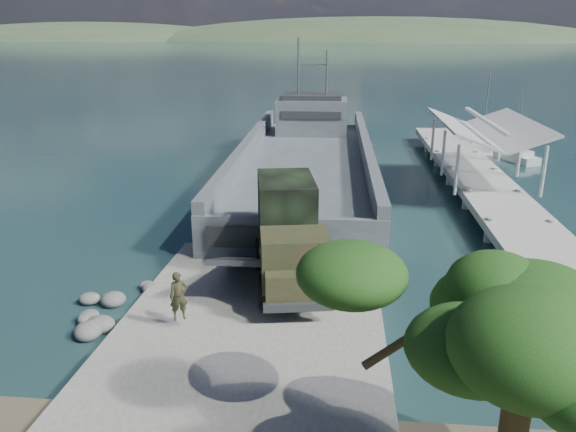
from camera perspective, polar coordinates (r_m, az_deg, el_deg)
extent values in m
plane|color=#19373C|center=(22.78, -3.36, -10.68)|extent=(1400.00, 1400.00, 0.00)
cube|color=gray|center=(21.79, -3.77, -11.37)|extent=(10.00, 18.00, 0.50)
cube|color=#9E9D94|center=(40.19, 19.40, 2.87)|extent=(4.00, 44.00, 0.50)
cube|color=#474D54|center=(42.82, 1.83, 4.12)|extent=(10.07, 32.13, 2.67)
cube|color=#474D54|center=(42.81, -4.18, 6.79)|extent=(1.11, 32.00, 1.39)
cube|color=#474D54|center=(42.40, 7.95, 6.55)|extent=(1.11, 32.00, 1.39)
cube|color=#474D54|center=(27.51, 0.20, -2.88)|extent=(9.60, 0.57, 2.77)
cube|color=#474D54|center=(52.70, 2.45, 10.08)|extent=(6.46, 4.36, 3.20)
cube|color=#272A2C|center=(52.47, 2.47, 12.04)|extent=(5.38, 3.49, 0.43)
cylinder|color=gray|center=(52.31, 1.06, 14.74)|extent=(0.17, 0.17, 5.33)
cylinder|color=gray|center=(52.26, 3.95, 14.11)|extent=(0.17, 0.17, 4.27)
cylinder|color=black|center=(22.56, -2.42, -7.55)|extent=(0.70, 1.43, 1.37)
cylinder|color=black|center=(22.76, 3.75, -7.34)|extent=(0.70, 1.43, 1.37)
cylinder|color=black|center=(25.84, -2.71, -4.07)|extent=(0.70, 1.43, 1.37)
cylinder|color=black|center=(26.01, 2.66, -3.91)|extent=(0.70, 1.43, 1.37)
cylinder|color=black|center=(27.80, -2.85, -2.40)|extent=(0.70, 1.43, 1.37)
cylinder|color=black|center=(27.96, 2.14, -2.27)|extent=(0.70, 1.43, 1.37)
cube|color=black|center=(25.25, 0.09, -4.21)|extent=(3.66, 8.31, 0.26)
cube|color=#20321C|center=(22.20, 0.67, -4.40)|extent=(2.96, 2.53, 2.11)
cube|color=#20321C|center=(21.27, 0.96, -7.03)|extent=(2.56, 1.35, 1.06)
cube|color=#20321C|center=(26.49, -0.16, -2.24)|extent=(3.43, 5.24, 0.37)
cube|color=black|center=(26.18, -0.19, 1.06)|extent=(3.18, 4.39, 2.64)
cube|color=#272A2C|center=(21.08, 1.09, -9.20)|extent=(2.65, 0.71, 0.32)
imported|color=#20321C|center=(21.24, -10.98, -8.93)|extent=(0.81, 0.71, 1.85)
cube|color=#BABABA|center=(53.96, 22.02, 5.52)|extent=(3.26, 5.34, 0.84)
cube|color=#BABABA|center=(53.14, 22.70, 5.88)|extent=(1.76, 1.87, 0.56)
cylinder|color=gray|center=(53.44, 22.41, 8.69)|extent=(0.09, 0.09, 5.61)
cube|color=#BABABA|center=(54.43, 19.03, 6.02)|extent=(3.18, 6.52, 1.03)
cube|color=#BABABA|center=(53.18, 19.10, 6.49)|extent=(1.96, 2.13, 0.68)
cylinder|color=gray|center=(53.81, 19.45, 9.86)|extent=(0.11, 0.11, 6.84)
ellipsoid|color=#183E11|center=(11.85, 23.09, -11.82)|extent=(5.40, 5.01, 2.31)
ellipsoid|color=#183E11|center=(13.85, 6.49, -5.87)|extent=(2.70, 2.70, 1.54)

